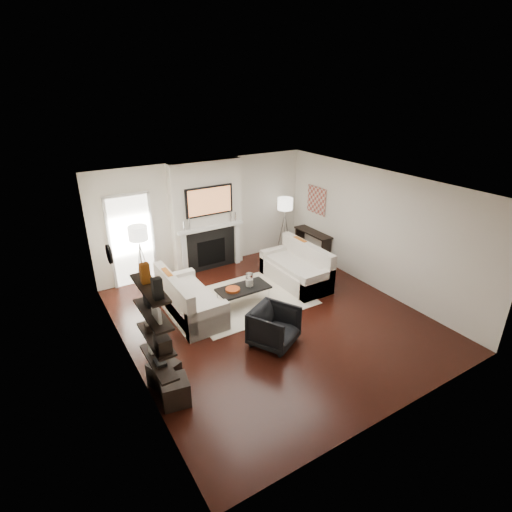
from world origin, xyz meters
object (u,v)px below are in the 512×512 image
loveseat_left_base (191,306)px  lamp_left_shade (138,233)px  ottoman_near (165,373)px  armchair (274,325)px  loveseat_right_base (295,275)px  coffee_table (243,288)px  lamp_right_shade (285,204)px

loveseat_left_base → lamp_left_shade: bearing=111.5°
ottoman_near → lamp_left_shade: bearing=78.4°
armchair → ottoman_near: (-2.05, 0.01, -0.19)m
loveseat_right_base → coffee_table: (-1.55, -0.26, 0.19)m
loveseat_left_base → lamp_left_shade: (-0.54, 1.36, 1.24)m
loveseat_left_base → lamp_left_shade: lamp_left_shade is taller
loveseat_right_base → loveseat_left_base: bearing=-179.2°
loveseat_left_base → lamp_left_shade: 1.92m
lamp_right_shade → ottoman_near: size_ratio=1.00×
lamp_left_shade → ottoman_near: lamp_left_shade is taller
loveseat_left_base → armchair: 1.91m
loveseat_right_base → coffee_table: 1.58m
loveseat_left_base → lamp_right_shade: (3.36, 1.52, 1.24)m
coffee_table → lamp_right_shade: 3.05m
loveseat_right_base → armchair: armchair is taller
armchair → ottoman_near: 2.06m
loveseat_right_base → lamp_left_shade: size_ratio=4.50×
ottoman_near → armchair: bearing=-0.4°
armchair → coffee_table: bearing=54.0°
loveseat_right_base → armchair: (-1.75, -1.71, 0.18)m
lamp_left_shade → lamp_right_shade: bearing=2.2°
loveseat_right_base → lamp_left_shade: (-3.18, 1.33, 1.24)m
coffee_table → ottoman_near: size_ratio=2.75×
coffee_table → lamp_right_shade: (2.27, 1.74, 1.05)m
loveseat_right_base → coffee_table: same height
loveseat_left_base → lamp_right_shade: size_ratio=4.50×
loveseat_right_base → lamp_right_shade: 2.06m
armchair → lamp_left_shade: 3.52m
loveseat_left_base → armchair: bearing=-61.9°
loveseat_right_base → ottoman_near: bearing=-155.9°
loveseat_left_base → ottoman_near: 2.03m
coffee_table → lamp_left_shade: (-1.63, 1.59, 1.05)m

